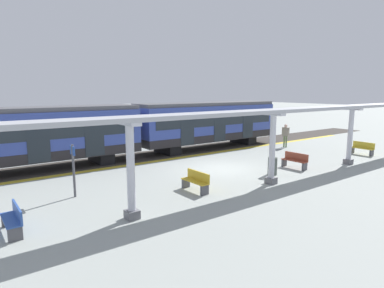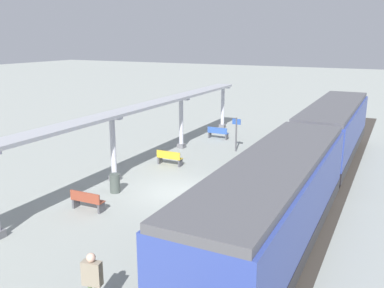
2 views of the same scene
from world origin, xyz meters
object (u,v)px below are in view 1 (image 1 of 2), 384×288
(platform_info_sign, at_px, (73,166))
(bench_far_end, at_px, (14,219))
(train_far_carriage, at_px, (209,124))
(canopy_pillar_second, at_px, (131,170))
(bench_mid_platform, at_px, (196,181))
(train_near_carriage, at_px, (33,138))
(canopy_pillar_fourth, at_px, (350,136))
(passenger_waiting_near_edge, at_px, (286,133))
(trash_bin, at_px, (272,166))
(canopy_pillar_third, at_px, (272,148))
(bench_near_end, at_px, (295,160))
(bench_extra_slot, at_px, (363,148))

(platform_info_sign, bearing_deg, bench_far_end, -47.32)
(train_far_carriage, distance_m, canopy_pillar_second, 14.49)
(platform_info_sign, bearing_deg, bench_mid_platform, 62.87)
(bench_mid_platform, bearing_deg, bench_far_end, -89.56)
(train_near_carriage, relative_size, canopy_pillar_fourth, 3.49)
(train_far_carriage, bearing_deg, platform_info_sign, -63.93)
(canopy_pillar_second, relative_size, platform_info_sign, 1.52)
(canopy_pillar_second, distance_m, passenger_waiting_near_edge, 17.11)
(trash_bin, bearing_deg, bench_far_end, -90.51)
(platform_info_sign, bearing_deg, train_far_carriage, 116.07)
(canopy_pillar_third, distance_m, platform_info_sign, 8.83)
(bench_far_end, relative_size, trash_bin, 1.63)
(canopy_pillar_third, xyz_separation_m, platform_info_sign, (-3.53, -8.08, -0.37))
(train_near_carriage, distance_m, canopy_pillar_fourth, 18.07)
(passenger_waiting_near_edge, bearing_deg, bench_mid_platform, -68.74)
(train_far_carriage, xyz_separation_m, bench_mid_platform, (8.16, -7.37, -1.38))
(canopy_pillar_fourth, height_order, platform_info_sign, canopy_pillar_fourth)
(canopy_pillar_third, distance_m, bench_mid_platform, 3.95)
(train_near_carriage, relative_size, train_far_carriage, 1.00)
(train_near_carriage, distance_m, bench_far_end, 8.62)
(bench_mid_platform, relative_size, platform_info_sign, 0.69)
(bench_far_end, bearing_deg, canopy_pillar_second, 71.49)
(canopy_pillar_third, height_order, bench_mid_platform, canopy_pillar_third)
(passenger_waiting_near_edge, bearing_deg, canopy_pillar_fourth, -16.54)
(trash_bin, bearing_deg, canopy_pillar_fourth, 79.55)
(canopy_pillar_second, distance_m, bench_far_end, 3.84)
(bench_near_end, bearing_deg, canopy_pillar_third, -70.27)
(bench_near_end, relative_size, bench_far_end, 1.01)
(bench_extra_slot, bearing_deg, canopy_pillar_fourth, -75.13)
(bench_far_end, distance_m, platform_info_sign, 3.62)
(canopy_pillar_second, height_order, bench_near_end, canopy_pillar_second)
(train_far_carriage, height_order, trash_bin, train_far_carriage)
(canopy_pillar_second, relative_size, canopy_pillar_third, 1.00)
(bench_mid_platform, height_order, platform_info_sign, platform_info_sign)
(canopy_pillar_fourth, bearing_deg, bench_far_end, -93.73)
(canopy_pillar_third, relative_size, bench_mid_platform, 2.22)
(bench_mid_platform, relative_size, trash_bin, 1.64)
(train_far_carriage, xyz_separation_m, canopy_pillar_second, (9.36, -11.06, -0.12))
(canopy_pillar_third, height_order, bench_near_end, canopy_pillar_third)
(bench_near_end, xyz_separation_m, bench_far_end, (0.13, -14.24, 0.00))
(bench_near_end, bearing_deg, passenger_waiting_near_edge, 132.16)
(train_far_carriage, xyz_separation_m, passenger_waiting_near_edge, (3.36, 4.96, -0.71))
(canopy_pillar_second, bearing_deg, bench_extra_slot, 93.12)
(canopy_pillar_second, bearing_deg, platform_info_sign, -166.35)
(canopy_pillar_second, distance_m, canopy_pillar_fourth, 14.23)
(bench_mid_platform, relative_size, bench_extra_slot, 0.99)
(canopy_pillar_second, distance_m, bench_extra_slot, 17.98)
(trash_bin, distance_m, platform_info_sign, 9.78)
(train_near_carriage, relative_size, bench_far_end, 7.80)
(bench_near_end, bearing_deg, bench_extra_slot, 87.54)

